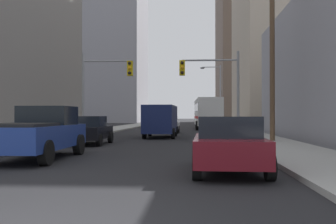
% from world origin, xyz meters
% --- Properties ---
extents(sidewalk_left, '(3.25, 160.00, 0.15)m').
position_xyz_m(sidewalk_left, '(-6.47, 50.00, 0.07)').
color(sidewalk_left, '#9E9E99').
rests_on(sidewalk_left, ground).
extents(sidewalk_right, '(3.25, 160.00, 0.15)m').
position_xyz_m(sidewalk_right, '(6.47, 50.00, 0.07)').
color(sidewalk_right, '#9E9E99').
rests_on(sidewalk_right, ground).
extents(city_bus, '(2.86, 11.57, 3.40)m').
position_xyz_m(city_bus, '(3.93, 39.65, 1.93)').
color(city_bus, silver).
rests_on(city_bus, ground).
extents(pickup_truck_blue, '(2.20, 5.43, 1.90)m').
position_xyz_m(pickup_truck_blue, '(-3.13, 8.84, 0.93)').
color(pickup_truck_blue, navy).
rests_on(pickup_truck_blue, ground).
extents(cargo_van_navy, '(2.16, 5.27, 2.26)m').
position_xyz_m(cargo_van_navy, '(0.05, 22.75, 1.29)').
color(cargo_van_navy, '#141E4C').
rests_on(cargo_van_navy, ground).
extents(sedan_maroon, '(1.95, 4.25, 1.52)m').
position_xyz_m(sedan_maroon, '(3.30, 5.91, 0.77)').
color(sedan_maroon, maroon).
rests_on(sedan_maroon, ground).
extents(sedan_black, '(1.95, 4.25, 1.52)m').
position_xyz_m(sedan_black, '(-3.23, 15.83, 0.77)').
color(sedan_black, black).
rests_on(sedan_black, ground).
extents(sedan_white, '(1.95, 4.25, 1.52)m').
position_xyz_m(sedan_white, '(0.10, 29.99, 0.77)').
color(sedan_white, white).
rests_on(sedan_white, ground).
extents(traffic_signal_near_left, '(3.63, 0.44, 6.00)m').
position_xyz_m(traffic_signal_near_left, '(-3.90, 22.36, 4.04)').
color(traffic_signal_near_left, gray).
rests_on(traffic_signal_near_left, ground).
extents(traffic_signal_near_right, '(4.14, 0.44, 6.00)m').
position_xyz_m(traffic_signal_near_right, '(3.67, 22.36, 4.06)').
color(traffic_signal_near_right, gray).
rests_on(traffic_signal_near_right, ground).
extents(utility_pole_right, '(2.20, 0.28, 10.28)m').
position_xyz_m(utility_pole_right, '(6.79, 17.48, 5.42)').
color(utility_pole_right, brown).
rests_on(utility_pole_right, ground).
extents(street_lamp_right, '(2.47, 0.32, 7.50)m').
position_xyz_m(street_lamp_right, '(5.15, 41.48, 4.55)').
color(street_lamp_right, gray).
rests_on(street_lamp_right, ground).
extents(building_left_far_tower, '(23.44, 20.40, 51.19)m').
position_xyz_m(building_left_far_tower, '(-21.25, 86.55, 25.59)').
color(building_left_far_tower, '#93939E').
rests_on(building_left_far_tower, ground).
extents(building_right_mid_block, '(19.50, 21.55, 34.10)m').
position_xyz_m(building_right_mid_block, '(18.68, 51.76, 17.05)').
color(building_right_mid_block, '#B7A893').
rests_on(building_right_mid_block, ground).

